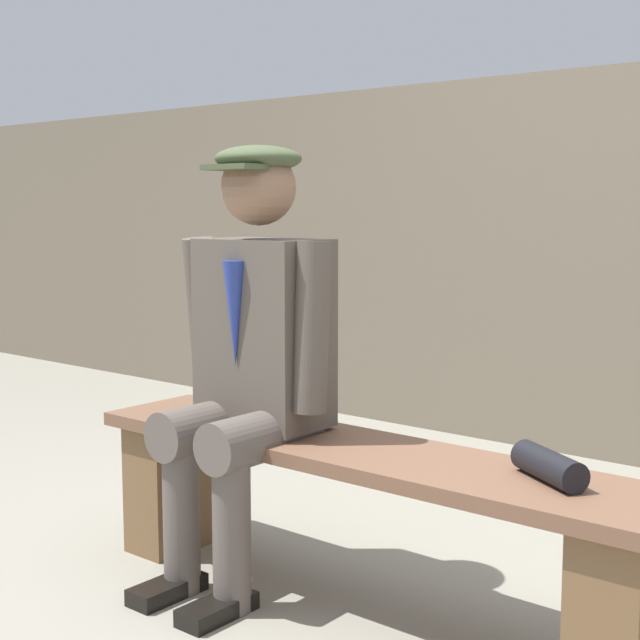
# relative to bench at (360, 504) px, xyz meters

# --- Properties ---
(ground_plane) EXTENTS (30.00, 30.00, 0.00)m
(ground_plane) POSITION_rel_bench_xyz_m (0.00, 0.00, -0.30)
(ground_plane) COLOR gray
(bench) EXTENTS (1.84, 0.38, 0.47)m
(bench) POSITION_rel_bench_xyz_m (0.00, 0.00, 0.00)
(bench) COLOR brown
(bench) RESTS_ON ground
(seated_man) EXTENTS (0.55, 0.55, 1.33)m
(seated_man) POSITION_rel_bench_xyz_m (0.37, 0.06, 0.43)
(seated_man) COLOR #554C42
(seated_man) RESTS_ON ground
(rolled_magazine) EXTENTS (0.24, 0.19, 0.08)m
(rolled_magazine) POSITION_rel_bench_xyz_m (-0.56, -0.03, 0.21)
(rolled_magazine) COLOR black
(rolled_magazine) RESTS_ON bench
(stadium_wall) EXTENTS (12.00, 0.24, 1.77)m
(stadium_wall) POSITION_rel_bench_xyz_m (0.00, -2.05, 0.58)
(stadium_wall) COLOR #6D6150
(stadium_wall) RESTS_ON ground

